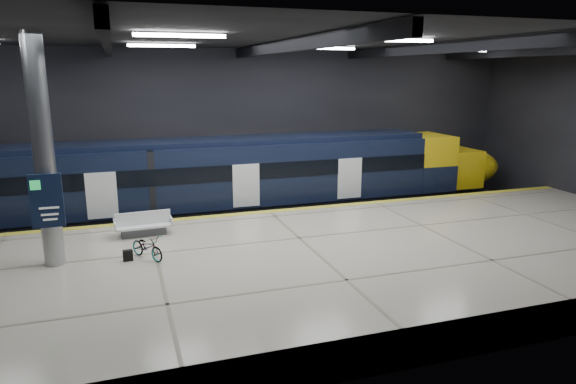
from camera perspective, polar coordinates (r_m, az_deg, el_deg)
name	(u,v)px	position (r m, az deg, el deg)	size (l,w,h in m)	color
ground	(290,258)	(19.62, 0.28, -7.31)	(30.00, 30.00, 0.00)	black
room_shell	(291,105)	(18.42, 0.29, 9.61)	(30.10, 16.10, 8.05)	black
platform	(315,267)	(17.22, 2.97, -8.34)	(30.00, 11.00, 1.10)	beige
safety_strip	(270,211)	(21.77, -2.03, -2.17)	(30.00, 0.40, 0.01)	yellow
rails	(254,218)	(24.61, -3.82, -2.86)	(30.00, 1.52, 0.16)	gray
train	(213,180)	(23.74, -8.31, 1.36)	(29.40, 2.84, 3.79)	black
bench	(143,227)	(19.29, -15.77, -3.75)	(2.05, 0.93, 0.89)	#595B60
bicycle	(147,247)	(16.85, -15.37, -5.90)	(0.52, 1.49, 0.78)	#99999E
pannier_bag	(128,255)	(16.91, -17.36, -6.74)	(0.30, 0.18, 0.35)	black
info_column	(44,156)	(16.69, -25.51, 3.62)	(0.90, 0.78, 6.90)	#9EA0A5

